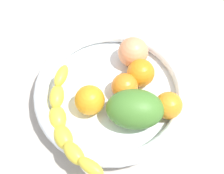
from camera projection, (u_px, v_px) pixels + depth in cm
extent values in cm
cube|color=#ACA39A|center=(112.00, 103.00, 72.37)|extent=(120.00, 120.00, 3.00)
cylinder|color=white|center=(112.00, 97.00, 70.08)|extent=(30.41, 30.41, 2.31)
torus|color=white|center=(112.00, 91.00, 67.82)|extent=(32.46, 32.46, 2.94)
ellipsoid|color=yellow|center=(61.00, 76.00, 66.11)|extent=(5.67, 3.40, 2.40)
ellipsoid|color=yellow|center=(57.00, 96.00, 64.91)|extent=(6.05, 4.94, 2.92)
ellipsoid|color=yellow|center=(58.00, 118.00, 63.68)|extent=(6.27, 6.05, 3.44)
ellipsoid|color=yellow|center=(63.00, 137.00, 61.65)|extent=(5.87, 6.32, 3.44)
ellipsoid|color=yellow|center=(74.00, 153.00, 58.96)|extent=(4.62, 6.00, 2.92)
ellipsoid|color=yellow|center=(91.00, 167.00, 56.62)|extent=(2.98, 5.54, 2.40)
sphere|color=orange|center=(90.00, 100.00, 64.92)|extent=(6.08, 6.08, 6.08)
sphere|color=orange|center=(125.00, 86.00, 66.83)|extent=(5.53, 5.53, 5.53)
sphere|color=orange|center=(141.00, 73.00, 68.32)|extent=(5.87, 5.87, 5.87)
sphere|color=orange|center=(168.00, 105.00, 64.59)|extent=(5.58, 5.58, 5.58)
ellipsoid|color=#488130|center=(135.00, 109.00, 63.19)|extent=(12.05, 13.65, 7.38)
sphere|color=#F79967|center=(132.00, 51.00, 70.67)|extent=(6.61, 6.61, 6.61)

